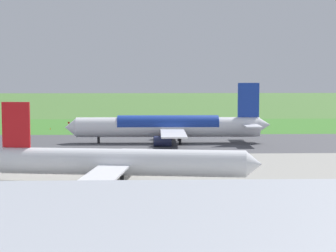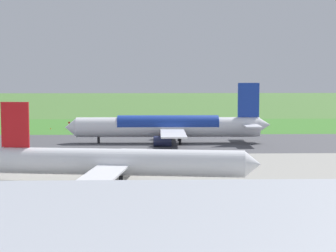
# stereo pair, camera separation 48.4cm
# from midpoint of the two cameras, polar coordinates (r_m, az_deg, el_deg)

# --- Properties ---
(ground_plane) EXTENTS (800.00, 800.00, 0.00)m
(ground_plane) POSITION_cam_midpoint_polar(r_m,az_deg,el_deg) (151.31, -3.86, -1.71)
(ground_plane) COLOR #477233
(runway_asphalt) EXTENTS (600.00, 41.88, 0.06)m
(runway_asphalt) POSITION_cam_midpoint_polar(r_m,az_deg,el_deg) (151.30, -3.87, -1.70)
(runway_asphalt) COLOR #47474C
(runway_asphalt) RESTS_ON ground
(apron_concrete) EXTENTS (440.00, 110.00, 0.05)m
(apron_concrete) POSITION_cam_midpoint_polar(r_m,az_deg,el_deg) (88.72, -5.39, -6.59)
(apron_concrete) COLOR gray
(apron_concrete) RESTS_ON ground
(grass_verge_foreground) EXTENTS (600.00, 80.00, 0.04)m
(grass_verge_foreground) POSITION_cam_midpoint_polar(r_m,az_deg,el_deg) (192.10, -3.41, -0.24)
(grass_verge_foreground) COLOR #3C782B
(grass_verge_foreground) RESTS_ON ground
(airliner_main) EXTENTS (54.00, 44.07, 15.88)m
(airliner_main) POSITION_cam_midpoint_polar(r_m,az_deg,el_deg) (150.83, 0.24, -0.06)
(airliner_main) COLOR white
(airliner_main) RESTS_ON ground
(airliner_parked_mid) EXTENTS (45.97, 37.75, 13.43)m
(airliner_parked_mid) POSITION_cam_midpoint_polar(r_m,az_deg,el_deg) (95.57, -4.71, -3.52)
(airliner_parked_mid) COLOR white
(airliner_parked_mid) RESTS_ON ground
(no_stopping_sign) EXTENTS (0.60, 0.10, 2.41)m
(no_stopping_sign) POSITION_cam_midpoint_polar(r_m,az_deg,el_deg) (192.46, -9.70, 0.13)
(no_stopping_sign) COLOR slate
(no_stopping_sign) RESTS_ON ground
(traffic_cone_orange) EXTENTS (0.40, 0.40, 0.55)m
(traffic_cone_orange) POSITION_cam_midpoint_polar(r_m,az_deg,el_deg) (192.72, -11.47, -0.24)
(traffic_cone_orange) COLOR orange
(traffic_cone_orange) RESTS_ON ground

